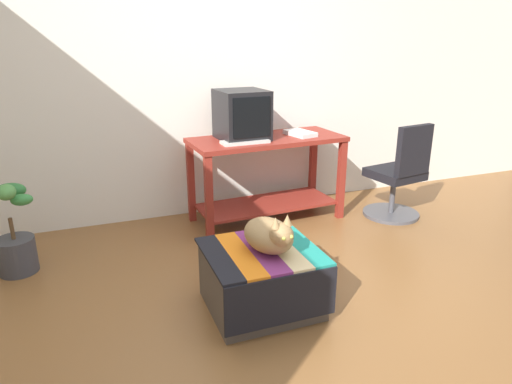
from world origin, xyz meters
TOP-DOWN VIEW (x-y plane):
  - ground_plane at (0.00, 0.00)m, footprint 14.00×14.00m
  - back_wall at (0.00, 2.05)m, footprint 8.00×0.10m
  - desk at (0.43, 1.60)m, footprint 1.39×0.66m
  - tv_monitor at (0.20, 1.62)m, footprint 0.42×0.45m
  - keyboard at (0.17, 1.45)m, footprint 0.40×0.16m
  - book at (0.74, 1.58)m, footprint 0.24×0.32m
  - ottoman_with_blanket at (-0.15, 0.25)m, footprint 0.68×0.64m
  - cat at (-0.11, 0.23)m, footprint 0.39×0.43m
  - potted_plant at (-1.62, 1.30)m, footprint 0.37×0.31m
  - office_chair at (1.58, 1.21)m, footprint 0.52×0.52m
  - pen at (0.89, 1.64)m, footprint 0.05×0.14m

SIDE VIEW (x-z plane):
  - ground_plane at x=0.00m, z-range 0.00..0.00m
  - ottoman_with_blanket at x=-0.15m, z-range 0.00..0.39m
  - potted_plant at x=-1.62m, z-range -0.07..0.61m
  - office_chair at x=1.58m, z-range -0.06..0.83m
  - cat at x=-0.11m, z-range 0.36..0.63m
  - desk at x=0.43m, z-range 0.14..0.91m
  - pen at x=0.89m, z-range 0.77..0.78m
  - keyboard at x=0.17m, z-range 0.77..0.79m
  - book at x=0.74m, z-range 0.77..0.81m
  - tv_monitor at x=0.20m, z-range 0.77..1.18m
  - back_wall at x=0.00m, z-range 0.00..2.60m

